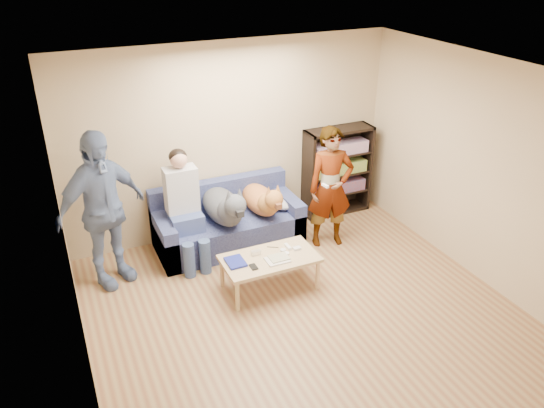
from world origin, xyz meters
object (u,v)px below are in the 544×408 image
notebook_blue (235,262)px  camera_silver (256,252)px  person_standing_right (331,188)px  person_standing_left (102,210)px  dog_gray (225,207)px  sofa (227,225)px  coffee_table (270,261)px  person_seated (184,204)px  bookshelf (337,169)px  dog_tan (262,200)px

notebook_blue → camera_silver: 0.29m
person_standing_right → person_standing_left: bearing=-174.0°
person_standing_left → dog_gray: bearing=-22.2°
sofa → notebook_blue: bearing=-105.1°
sofa → coffee_table: 1.17m
person_standing_right → person_seated: bearing=179.3°
camera_silver → person_seated: person_seated is taller
person_seated → coffee_table: size_ratio=1.34×
notebook_blue → person_standing_right: bearing=20.5°
person_seated → dog_gray: 0.52m
dog_gray → bookshelf: size_ratio=0.97×
person_standing_left → dog_tan: person_standing_left is taller
notebook_blue → camera_silver: bearing=14.0°
notebook_blue → sofa: (0.30, 1.11, -0.15)m
notebook_blue → dog_gray: size_ratio=0.21×
person_standing_left → dog_tan: (2.02, 0.10, -0.32)m
person_standing_right → bookshelf: size_ratio=1.25×
person_standing_right → coffee_table: size_ratio=1.48×
camera_silver → sofa: size_ratio=0.06×
person_standing_left → sofa: size_ratio=1.00×
person_standing_right → person_seated: person_standing_right is taller
sofa → dog_tan: bearing=-18.1°
person_standing_left → notebook_blue: (1.27, -0.87, -0.51)m
person_standing_right → coffee_table: (-1.14, -0.63, -0.44)m
dog_tan → bookshelf: bookshelf is taller
notebook_blue → sofa: size_ratio=0.14×
person_standing_right → sofa: size_ratio=0.86×
person_seated → camera_silver: bearing=-58.3°
notebook_blue → coffee_table: bearing=-7.1°
person_standing_left → camera_silver: person_standing_left is taller
person_standing_left → notebook_blue: bearing=-59.2°
person_standing_left → dog_gray: size_ratio=1.50×
person_standing_left → sofa: 1.72m
dog_tan → bookshelf: bearing=15.8°
person_seated → dog_tan: size_ratio=1.28×
coffee_table → notebook_blue: bearing=172.9°
sofa → person_seated: person_seated is taller
notebook_blue → coffee_table: (0.40, -0.05, -0.06)m
coffee_table → person_seated: bearing=123.5°
notebook_blue → dog_gray: (0.22, 0.93, 0.22)m
notebook_blue → coffee_table: size_ratio=0.24×
sofa → person_standing_right: bearing=-23.3°
notebook_blue → dog_tan: (0.75, 0.97, 0.19)m
person_seated → coffee_table: bearing=-56.5°
person_standing_right → camera_silver: size_ratio=14.79×
camera_silver → dog_tan: 1.03m
person_standing_left → dog_gray: 1.51m
camera_silver → sofa: 1.06m
person_seated → dog_gray: (0.50, -0.05, -0.12)m
notebook_blue → bookshelf: 2.51m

